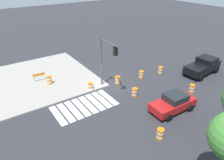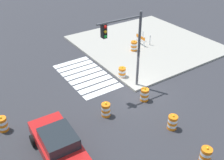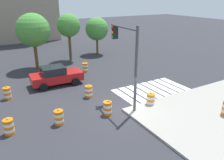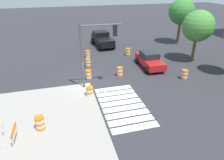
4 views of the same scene
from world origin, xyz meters
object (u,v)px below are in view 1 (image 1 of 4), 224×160
object	(u,v)px
traffic_barrel_far_curb	(91,87)
traffic_barrel_opposite_curb	(118,80)
pickup_truck	(203,66)
traffic_barrel_crosswalk_end	(160,70)
traffic_barrel_near_corner	(141,75)
construction_barricade	(39,75)
sports_car	(173,103)
traffic_barrel_lane_center	(135,92)
traffic_light_pole	(107,56)
traffic_barrel_on_sidewalk	(49,80)
traffic_barrel_median_near	(192,89)
traffic_barrel_median_far	(160,134)

from	to	relation	value
traffic_barrel_far_curb	traffic_barrel_opposite_curb	distance (m)	3.23
pickup_truck	traffic_barrel_crosswalk_end	bearing A→B (deg)	-32.01
traffic_barrel_near_corner	construction_barricade	xyz separation A→B (m)	(10.14, -5.99, 0.27)
sports_car	pickup_truck	bearing A→B (deg)	-160.32
traffic_barrel_lane_center	traffic_light_pole	bearing A→B (deg)	-58.02
traffic_barrel_near_corner	traffic_barrel_crosswalk_end	xyz separation A→B (m)	(-2.72, 0.40, 0.00)
traffic_barrel_on_sidewalk	traffic_barrel_far_curb	bearing A→B (deg)	131.22
traffic_barrel_crosswalk_end	traffic_barrel_median_near	size ratio (longest dim) A/B	1.00
sports_car	traffic_barrel_median_far	world-z (taller)	sports_car
traffic_barrel_crosswalk_end	traffic_light_pole	bearing A→B (deg)	-2.80
traffic_barrel_near_corner	traffic_barrel_opposite_curb	distance (m)	3.11
traffic_barrel_median_far	traffic_barrel_lane_center	size ratio (longest dim) A/B	1.00
sports_car	traffic_light_pole	bearing A→B (deg)	-65.02
traffic_barrel_far_curb	pickup_truck	bearing A→B (deg)	163.26
sports_car	traffic_barrel_near_corner	world-z (taller)	sports_car
traffic_barrel_near_corner	traffic_barrel_on_sidewalk	size ratio (longest dim) A/B	1.00
traffic_barrel_far_curb	construction_barricade	bearing A→B (deg)	-52.97
sports_car	construction_barricade	distance (m)	14.90
sports_car	traffic_barrel_on_sidewalk	distance (m)	13.27
traffic_barrel_median_far	traffic_barrel_far_curb	size ratio (longest dim) A/B	1.00
traffic_barrel_crosswalk_end	traffic_barrel_lane_center	size ratio (longest dim) A/B	1.00
traffic_barrel_median_near	traffic_barrel_on_sidewalk	distance (m)	15.25
traffic_barrel_crosswalk_end	traffic_barrel_median_near	world-z (taller)	same
traffic_barrel_median_near	traffic_barrel_median_far	distance (m)	8.16
traffic_barrel_opposite_curb	traffic_barrel_on_sidewalk	bearing A→B (deg)	-32.39
traffic_barrel_median_near	traffic_barrel_opposite_curb	bearing A→B (deg)	-47.66
traffic_barrel_far_curb	traffic_barrel_on_sidewalk	bearing A→B (deg)	-48.78
traffic_barrel_near_corner	traffic_barrel_on_sidewalk	distance (m)	10.46
traffic_barrel_crosswalk_end	traffic_light_pole	xyz separation A→B (m)	(7.50, -0.37, 3.46)
traffic_barrel_median_near	traffic_light_pole	world-z (taller)	traffic_light_pole
traffic_barrel_median_near	traffic_barrel_far_curb	world-z (taller)	same
sports_car	traffic_barrel_far_curb	world-z (taller)	sports_car
traffic_barrel_near_corner	traffic_light_pole	world-z (taller)	traffic_light_pole
traffic_barrel_near_corner	traffic_light_pole	distance (m)	5.89
sports_car	traffic_barrel_lane_center	xyz separation A→B (m)	(1.34, -3.76, -0.36)
traffic_barrel_near_corner	traffic_barrel_median_near	size ratio (longest dim) A/B	1.00
pickup_truck	traffic_barrel_on_sidewalk	world-z (taller)	pickup_truck
traffic_barrel_median_far	traffic_barrel_far_curb	xyz separation A→B (m)	(0.89, -9.20, 0.00)
traffic_barrel_near_corner	traffic_barrel_median_near	world-z (taller)	same
traffic_barrel_near_corner	pickup_truck	bearing A→B (deg)	156.12
pickup_truck	traffic_barrel_lane_center	world-z (taller)	pickup_truck
traffic_barrel_opposite_curb	traffic_barrel_on_sidewalk	distance (m)	7.54
traffic_barrel_near_corner	traffic_barrel_far_curb	bearing A→B (deg)	-7.92
traffic_barrel_near_corner	traffic_barrel_median_far	world-z (taller)	same
traffic_barrel_crosswalk_end	traffic_barrel_median_far	size ratio (longest dim) A/B	1.00
traffic_barrel_opposite_curb	construction_barricade	bearing A→B (deg)	-38.12
traffic_barrel_median_far	traffic_barrel_on_sidewalk	world-z (taller)	traffic_barrel_on_sidewalk
pickup_truck	traffic_barrel_opposite_curb	world-z (taller)	pickup_truck
traffic_barrel_on_sidewalk	construction_barricade	size ratio (longest dim) A/B	0.78
sports_car	traffic_barrel_median_far	size ratio (longest dim) A/B	4.28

